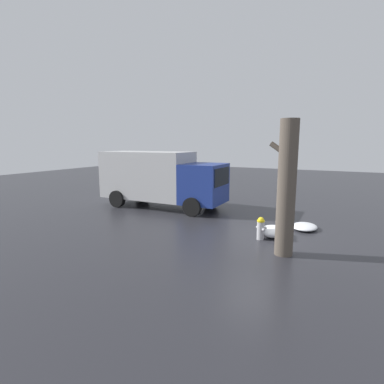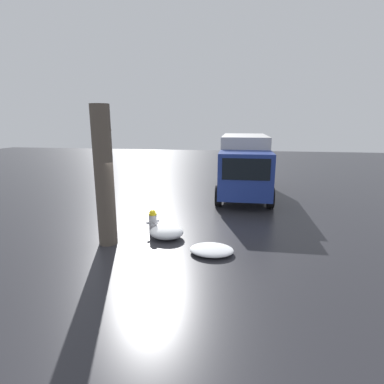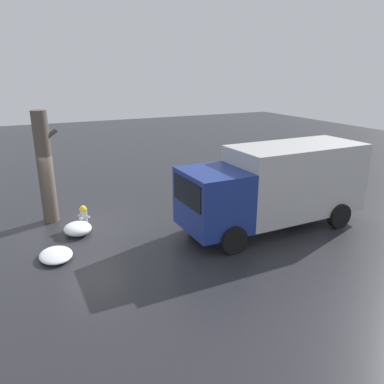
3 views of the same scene
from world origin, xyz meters
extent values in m
plane|color=#28282D|center=(0.00, 0.00, 0.00)|extent=(60.00, 60.00, 0.00)
cylinder|color=#B7B7BC|center=(0.00, 0.00, 0.32)|extent=(0.26, 0.26, 0.65)
cylinder|color=yellow|center=(0.00, 0.00, 0.68)|extent=(0.27, 0.27, 0.06)
sphere|color=yellow|center=(0.00, 0.00, 0.71)|extent=(0.22, 0.22, 0.22)
cylinder|color=#B7B7BC|center=(-0.12, -0.14, 0.40)|extent=(0.15, 0.15, 0.11)
cylinder|color=#B7B7BC|center=(0.14, -0.12, 0.40)|extent=(0.13, 0.13, 0.09)
cylinder|color=#B7B7BC|center=(-0.14, 0.12, 0.40)|extent=(0.13, 0.13, 0.09)
cylinder|color=brown|center=(-1.02, 1.12, 2.06)|extent=(0.55, 0.55, 4.12)
cylinder|color=brown|center=(-0.77, 1.12, 3.21)|extent=(0.63, 0.15, 0.51)
cube|color=navy|center=(3.66, -3.01, 1.42)|extent=(1.91, 2.26, 1.95)
cube|color=black|center=(2.71, -3.02, 1.81)|extent=(0.05, 1.88, 0.86)
cube|color=#BCBCBC|center=(7.04, -2.96, 1.70)|extent=(4.90, 2.30, 2.50)
cylinder|color=black|center=(3.77, -4.12, 0.45)|extent=(0.90, 0.29, 0.90)
cylinder|color=black|center=(3.74, -1.89, 0.45)|extent=(0.90, 0.29, 0.90)
cylinder|color=black|center=(8.27, -4.06, 0.45)|extent=(0.90, 0.29, 0.90)
cylinder|color=black|center=(8.24, -1.83, 0.45)|extent=(0.90, 0.29, 0.90)
ellipsoid|color=white|center=(-0.32, -0.54, 0.20)|extent=(0.94, 1.09, 0.39)
ellipsoid|color=white|center=(-1.24, -2.08, 0.11)|extent=(0.97, 1.25, 0.21)
camera|label=1|loc=(-2.59, 10.28, 3.43)|focal=28.00mm
camera|label=2|loc=(-9.07, -2.80, 3.64)|focal=28.00mm
camera|label=3|loc=(-1.95, -13.03, 5.43)|focal=35.00mm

